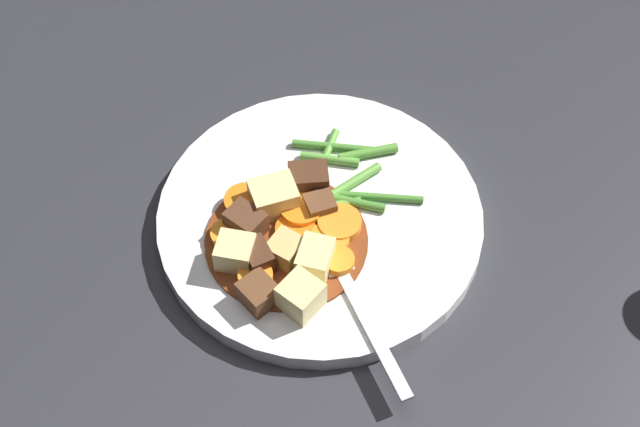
{
  "coord_description": "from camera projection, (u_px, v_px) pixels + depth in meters",
  "views": [
    {
      "loc": [
        0.33,
        0.32,
        0.64
      ],
      "look_at": [
        0.0,
        0.0,
        0.02
      ],
      "focal_mm": 53.21,
      "sensor_mm": 36.0,
      "label": 1
    }
  ],
  "objects": [
    {
      "name": "potato_chunk_4",
      "position": [
        285.0,
        250.0,
        0.74
      ],
      "size": [
        0.03,
        0.03,
        0.02
      ],
      "primitive_type": "cube",
      "rotation": [
        0.0,
        0.0,
        3.33
      ],
      "color": "#DBBC6B",
      "rests_on": "dinner_plate"
    },
    {
      "name": "meat_chunk_3",
      "position": [
        246.0,
        223.0,
        0.76
      ],
      "size": [
        0.03,
        0.03,
        0.02
      ],
      "primitive_type": "cube",
      "rotation": [
        0.0,
        0.0,
        4.81
      ],
      "color": "#56331E",
      "rests_on": "dinner_plate"
    },
    {
      "name": "potato_chunk_0",
      "position": [
        315.0,
        259.0,
        0.73
      ],
      "size": [
        0.04,
        0.04,
        0.03
      ],
      "primitive_type": "cube",
      "rotation": [
        0.0,
        0.0,
        2.06
      ],
      "color": "#EAD68C",
      "rests_on": "dinner_plate"
    },
    {
      "name": "green_bean_4",
      "position": [
        334.0,
        147.0,
        0.81
      ],
      "size": [
        0.05,
        0.06,
        0.01
      ],
      "primitive_type": "cylinder",
      "rotation": [
        0.0,
        1.57,
        2.21
      ],
      "color": "#4C8E33",
      "rests_on": "dinner_plate"
    },
    {
      "name": "carrot_slice_7",
      "position": [
        299.0,
        234.0,
        0.76
      ],
      "size": [
        0.04,
        0.04,
        0.01
      ],
      "primitive_type": "cylinder",
      "rotation": [
        0.0,
        0.0,
        0.49
      ],
      "color": "orange",
      "rests_on": "dinner_plate"
    },
    {
      "name": "carrot_slice_0",
      "position": [
        256.0,
        278.0,
        0.73
      ],
      "size": [
        0.03,
        0.03,
        0.01
      ],
      "primitive_type": "cylinder",
      "rotation": [
        0.0,
        0.0,
        1.29
      ],
      "color": "orange",
      "rests_on": "dinner_plate"
    },
    {
      "name": "ground_plane",
      "position": [
        320.0,
        225.0,
        0.79
      ],
      "size": [
        3.0,
        3.0,
        0.0
      ],
      "primitive_type": "plane",
      "color": "#2D2D33"
    },
    {
      "name": "stew_sauce",
      "position": [
        289.0,
        243.0,
        0.76
      ],
      "size": [
        0.13,
        0.13,
        0.0
      ],
      "primitive_type": "cylinder",
      "color": "brown",
      "rests_on": "dinner_plate"
    },
    {
      "name": "green_bean_7",
      "position": [
        330.0,
        159.0,
        0.8
      ],
      "size": [
        0.03,
        0.05,
        0.01
      ],
      "primitive_type": "cylinder",
      "rotation": [
        0.0,
        1.57,
        2.17
      ],
      "color": "#66AD42",
      "rests_on": "dinner_plate"
    },
    {
      "name": "carrot_slice_1",
      "position": [
        339.0,
        225.0,
        0.76
      ],
      "size": [
        0.05,
        0.05,
        0.01
      ],
      "primitive_type": "cylinder",
      "rotation": [
        0.0,
        0.0,
        1.13
      ],
      "color": "orange",
      "rests_on": "dinner_plate"
    },
    {
      "name": "green_bean_1",
      "position": [
        368.0,
        153.0,
        0.81
      ],
      "size": [
        0.05,
        0.03,
        0.01
      ],
      "primitive_type": "cylinder",
      "rotation": [
        0.0,
        1.57,
        2.57
      ],
      "color": "#599E38",
      "rests_on": "dinner_plate"
    },
    {
      "name": "carrot_slice_4",
      "position": [
        330.0,
        240.0,
        0.75
      ],
      "size": [
        0.04,
        0.04,
        0.01
      ],
      "primitive_type": "cylinder",
      "rotation": [
        0.0,
        0.0,
        5.71
      ],
      "color": "orange",
      "rests_on": "dinner_plate"
    },
    {
      "name": "green_bean_3",
      "position": [
        378.0,
        197.0,
        0.78
      ],
      "size": [
        0.05,
        0.06,
        0.01
      ],
      "primitive_type": "cylinder",
      "rotation": [
        0.0,
        1.57,
        2.25
      ],
      "color": "#4C8E33",
      "rests_on": "dinner_plate"
    },
    {
      "name": "meat_chunk_1",
      "position": [
        258.0,
        293.0,
        0.72
      ],
      "size": [
        0.03,
        0.03,
        0.02
      ],
      "primitive_type": "cube",
      "rotation": [
        0.0,
        0.0,
        6.19
      ],
      "color": "brown",
      "rests_on": "dinner_plate"
    },
    {
      "name": "fork",
      "position": [
        354.0,
        296.0,
        0.73
      ],
      "size": [
        0.08,
        0.17,
        0.0
      ],
      "color": "silver",
      "rests_on": "dinner_plate"
    },
    {
      "name": "potato_chunk_3",
      "position": [
        235.0,
        253.0,
        0.74
      ],
      "size": [
        0.04,
        0.04,
        0.03
      ],
      "primitive_type": "cube",
      "rotation": [
        0.0,
        0.0,
        3.71
      ],
      "color": "#EAD68C",
      "rests_on": "dinner_plate"
    },
    {
      "name": "potato_chunk_2",
      "position": [
        301.0,
        296.0,
        0.71
      ],
      "size": [
        0.03,
        0.03,
        0.03
      ],
      "primitive_type": "cube",
      "rotation": [
        0.0,
        0.0,
        0.08
      ],
      "color": "#EAD68C",
      "rests_on": "dinner_plate"
    },
    {
      "name": "green_bean_6",
      "position": [
        325.0,
        158.0,
        0.81
      ],
      "size": [
        0.06,
        0.03,
        0.01
      ],
      "primitive_type": "cylinder",
      "rotation": [
        0.0,
        1.57,
        3.59
      ],
      "color": "#599E38",
      "rests_on": "dinner_plate"
    },
    {
      "name": "green_bean_0",
      "position": [
        345.0,
        200.0,
        0.78
      ],
      "size": [
        0.04,
        0.06,
        0.01
      ],
      "primitive_type": "cylinder",
      "rotation": [
        0.0,
        1.57,
        2.09
      ],
      "color": "#4C8E33",
      "rests_on": "dinner_plate"
    },
    {
      "name": "green_bean_2",
      "position": [
        360.0,
        183.0,
        0.79
      ],
      "size": [
        0.05,
        0.02,
        0.01
      ],
      "primitive_type": "cylinder",
      "rotation": [
        0.0,
        1.57,
        2.98
      ],
      "color": "#66AD42",
      "rests_on": "dinner_plate"
    },
    {
      "name": "meat_chunk_4",
      "position": [
        254.0,
        255.0,
        0.74
      ],
      "size": [
        0.03,
        0.03,
        0.02
      ],
      "primitive_type": "cube",
      "rotation": [
        0.0,
        0.0,
        2.79
      ],
      "color": "#4C2B19",
      "rests_on": "dinner_plate"
    },
    {
      "name": "carrot_slice_6",
      "position": [
        229.0,
        235.0,
        0.76
      ],
      "size": [
        0.03,
        0.03,
        0.01
      ],
      "primitive_type": "cylinder",
      "rotation": [
        0.0,
        0.0,
        4.62
      ],
      "color": "orange",
      "rests_on": "dinner_plate"
    },
    {
      "name": "carrot_slice_3",
      "position": [
        245.0,
        203.0,
        0.77
      ],
      "size": [
        0.04,
        0.04,
        0.01
      ],
      "primitive_type": "cylinder",
      "rotation": [
        0.0,
        0.0,
        4.36
      ],
      "color": "orange",
      "rests_on": "dinner_plate"
    },
    {
      "name": "carrot_slice_2",
      "position": [
        339.0,
        262.0,
        0.74
      ],
      "size": [
        0.03,
        0.03,
        0.01
      ],
      "primitive_type": "cylinder",
      "rotation": [
        0.0,
        0.0,
        5.29
      ],
      "color": "orange",
      "rests_on": "dinner_plate"
    },
    {
      "name": "potato_chunk_1",
      "position": [
        274.0,
        198.0,
        0.77
      ],
      "size": [
        0.05,
        0.04,
        0.03
      ],
      "primitive_type": "cube",
      "rotation": [
        0.0,
        0.0,
        4.24
      ],
      "color": "#EAD68C",
      "rests_on": "dinner_plate"
    },
    {
      "name": "carrot_slice_5",
      "position": [
        302.0,
        211.0,
        0.77
      ],
      "size": [
        0.04,
        0.04,
        0.01
      ],
      "primitive_type": "cylinder",
      "rotation": [
        0.0,
        0.0,
        6.26
      ],
      "color": "orange",
      "rests_on": "dinner_plate"
    },
    {
      "name": "meat_chunk_0",
      "position": [
        322.0,
        211.0,
        0.77
      ],
      "size": [
        0.03,
        0.03,
        0.02
      ],
      "primitive_type": "cube",
      "rotation": [
        0.0,
        0.0,
        4.25
      ],
      "color": "brown",
      "rests_on": "dinner_plate"
    },
    {
      "name": "dinner_plate",
      "position": [
        320.0,
        219.0,
        0.78
      ],
      "size": [
        0.27,
        0.27,
        0.02
      ],
      "primitive_type": "cylinder",
      "color": "white",
      "rests_on": "ground_plane"
    },
    {
      "name": "meat_chunk_2",
      "position": [
        309.0,
        181.0,
        0.78
      ],
      "size": [
        0.04,
        0.04,
        0.03
      ],
      "primitive_type": "cube",
      "rotation": [
        0.0,
        0.0,
        5.56
      ],
      "color": "#4C2B19",
      "rests_on": "dinner_plate"
    },
    {
      "name": "green_bean_5",
      "position": [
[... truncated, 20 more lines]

